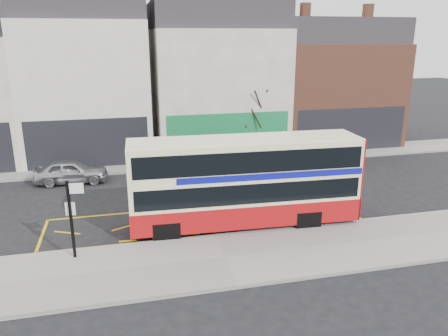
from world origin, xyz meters
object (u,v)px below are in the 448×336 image
object	(u,v)px
double_decker_bus	(246,181)
bus_stop_post	(72,212)
car_white	(323,154)
street_tree_right	(254,98)
car_grey	(200,158)
car_silver	(71,171)

from	to	relation	value
double_decker_bus	bus_stop_post	world-z (taller)	double_decker_bus
car_white	street_tree_right	bearing A→B (deg)	67.93
bus_stop_post	car_grey	bearing A→B (deg)	62.26
bus_stop_post	street_tree_right	world-z (taller)	street_tree_right
car_grey	car_silver	bearing A→B (deg)	110.97
car_grey	street_tree_right	world-z (taller)	street_tree_right
double_decker_bus	street_tree_right	distance (m)	11.85
bus_stop_post	double_decker_bus	bearing A→B (deg)	17.08
street_tree_right	car_grey	bearing A→B (deg)	-154.12
bus_stop_post	car_grey	xyz separation A→B (m)	(6.69, 10.66, -1.28)
car_silver	car_grey	distance (m)	7.79
double_decker_bus	street_tree_right	bearing A→B (deg)	73.69
car_white	street_tree_right	distance (m)	5.94
bus_stop_post	street_tree_right	distance (m)	16.73
car_silver	car_grey	bearing A→B (deg)	-78.92
bus_stop_post	street_tree_right	size ratio (longest dim) A/B	0.50
double_decker_bus	car_silver	size ratio (longest dim) A/B	2.48
bus_stop_post	street_tree_right	bearing A→B (deg)	53.96
car_silver	car_white	bearing A→B (deg)	-87.23
street_tree_right	car_white	bearing A→B (deg)	-38.58
car_grey	car_white	xyz separation A→B (m)	(7.91, -1.09, 0.05)
car_silver	car_grey	size ratio (longest dim) A/B	0.98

